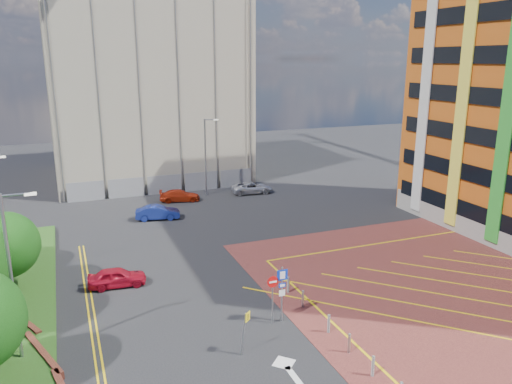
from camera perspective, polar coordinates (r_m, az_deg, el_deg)
ground at (r=27.30m, az=2.83°, el=-15.66°), size 140.00×140.00×0.00m
forecourt at (r=34.87m, az=24.65°, el=-9.96°), size 26.00×26.00×0.02m
retaining_wall at (r=27.15m, az=-23.61°, el=-16.73°), size 6.06×20.33×0.40m
tree_c at (r=33.33m, az=-26.74°, el=-5.44°), size 4.00×4.00×4.90m
lamp_left_near at (r=25.25m, az=-26.08°, el=-8.12°), size 1.53×0.16×8.00m
lamp_back at (r=52.15m, az=-5.72°, el=4.36°), size 1.53×0.16×8.00m
sign_cluster at (r=27.27m, az=2.60°, el=-11.03°), size 1.17×0.12×3.20m
warning_sign at (r=24.78m, az=-1.27°, el=-15.26°), size 0.57×0.38×2.25m
bollard_row at (r=26.73m, az=9.04°, el=-15.40°), size 0.14×11.14×0.90m
construction_building at (r=62.19m, az=-12.70°, el=11.95°), size 21.20×19.20×22.00m
construction_fence at (r=54.04m, az=-9.35°, el=0.96°), size 21.60×0.06×2.00m
car_red_left at (r=33.02m, az=-15.60°, el=-9.36°), size 3.69×1.75×1.22m
car_blue_back at (r=45.40m, az=-11.17°, el=-2.31°), size 4.07×2.11×1.28m
car_red_back at (r=50.80m, az=-8.71°, el=-0.40°), size 4.25×2.37×1.16m
car_silver_back at (r=53.16m, az=-0.48°, el=0.49°), size 4.51×2.40×1.21m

